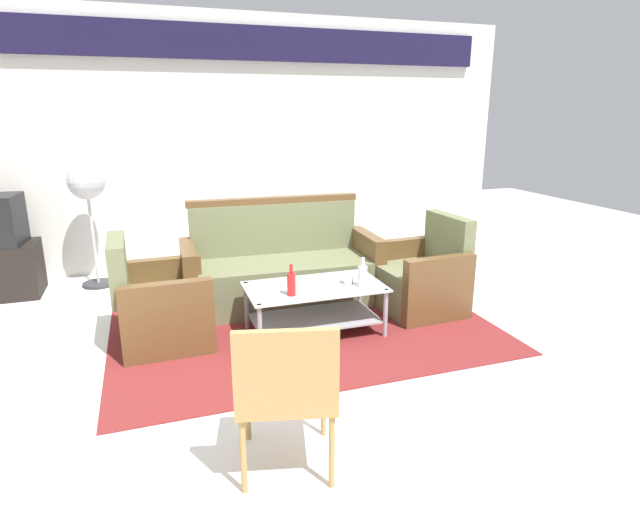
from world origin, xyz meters
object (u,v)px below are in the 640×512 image
(couch, at_px, (281,271))
(bottle_red, at_px, (291,284))
(coffee_table, at_px, (315,302))
(cup, at_px, (348,278))
(armchair_right, at_px, (421,279))
(wicker_chair, at_px, (286,385))
(armchair_left, at_px, (160,307))
(pedestal_fan, at_px, (87,189))
(bottle_clear, at_px, (362,276))

(couch, xyz_separation_m, bottle_red, (-0.16, -0.92, 0.19))
(coffee_table, distance_m, cup, 0.34)
(armchair_right, height_order, bottle_red, armchair_right)
(couch, xyz_separation_m, wicker_chair, (-0.58, -2.35, 0.18))
(armchair_left, height_order, cup, armchair_left)
(pedestal_fan, xyz_separation_m, wicker_chair, (1.11, -3.44, -0.52))
(cup, bearing_deg, bottle_red, -167.34)
(couch, height_order, bottle_clear, couch)
(coffee_table, bearing_deg, armchair_right, 10.18)
(cup, distance_m, wicker_chair, 1.80)
(armchair_right, height_order, bottle_clear, armchair_right)
(bottle_clear, distance_m, bottle_red, 0.59)
(cup, relative_size, wicker_chair, 0.12)
(couch, xyz_separation_m, bottle_clear, (0.44, -0.91, 0.19))
(armchair_left, height_order, bottle_red, armchair_left)
(cup, distance_m, pedestal_fan, 2.85)
(armchair_right, distance_m, bottle_red, 1.37)
(couch, distance_m, pedestal_fan, 2.13)
(pedestal_fan, relative_size, wicker_chair, 1.51)
(armchair_right, bearing_deg, coffee_table, 96.76)
(armchair_right, distance_m, wicker_chair, 2.49)
(couch, distance_m, wicker_chair, 2.42)
(bottle_clear, height_order, pedestal_fan, pedestal_fan)
(armchair_left, xyz_separation_m, coffee_table, (1.19, -0.24, -0.02))
(bottle_red, xyz_separation_m, wicker_chair, (-0.43, -1.42, -0.01))
(couch, distance_m, coffee_table, 0.78)
(armchair_left, bearing_deg, cup, 78.16)
(coffee_table, height_order, wicker_chair, wicker_chair)
(armchair_left, xyz_separation_m, bottle_clear, (1.55, -0.37, 0.21))
(bottle_clear, bearing_deg, couch, 115.68)
(armchair_left, distance_m, bottle_clear, 1.61)
(armchair_left, bearing_deg, pedestal_fan, -161.89)
(couch, relative_size, armchair_left, 2.14)
(cup, height_order, wicker_chair, wicker_chair)
(armchair_right, relative_size, bottle_red, 3.44)
(bottle_clear, bearing_deg, bottle_red, -178.45)
(coffee_table, xyz_separation_m, cup, (0.28, -0.03, 0.19))
(bottle_red, bearing_deg, couch, 80.38)
(coffee_table, bearing_deg, pedestal_fan, 133.37)
(bottle_clear, distance_m, wicker_chair, 1.76)
(armchair_left, relative_size, bottle_red, 3.44)
(bottle_clear, bearing_deg, pedestal_fan, 136.69)
(armchair_right, height_order, coffee_table, armchair_right)
(couch, height_order, wicker_chair, couch)
(couch, height_order, coffee_table, couch)
(armchair_right, height_order, cup, armchair_right)
(armchair_left, distance_m, bottle_red, 1.05)
(bottle_red, distance_m, cup, 0.52)
(couch, bearing_deg, wicker_chair, 77.94)
(pedestal_fan, height_order, wicker_chair, pedestal_fan)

